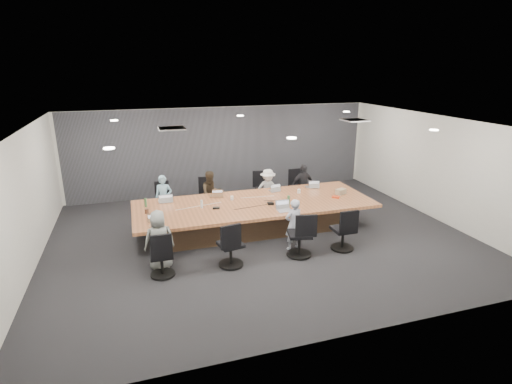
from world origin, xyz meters
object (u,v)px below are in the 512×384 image
object	(u,v)px
canvas_bag	(341,192)
laptop_2	(274,190)
chair_6	(299,238)
laptop_6	(285,211)
laptop_0	(165,201)
person_3	(303,185)
snack_packet	(336,197)
conference_table	(255,215)
mug_brown	(147,211)
chair_0	(163,204)
chair_7	(343,233)
laptop_1	(215,196)
laptop_4	(157,225)
chair_4	(162,258)
stapler	(271,204)
bottle_green_left	(146,203)
bottle_green_right	(289,200)
person_6	(294,224)
chair_1	(209,199)
chair_3	(298,189)
chair_2	(264,192)
person_2	(268,190)
person_1	(211,194)
laptop_3	(311,187)
bottle_clear	(202,204)
person_4	(159,240)
chair_5	(231,248)
person_0	(164,198)

from	to	relation	value
canvas_bag	laptop_2	bearing A→B (deg)	152.46
chair_6	laptop_6	bearing A→B (deg)	103.01
laptop_0	person_3	world-z (taller)	person_3
laptop_0	snack_packet	bearing A→B (deg)	166.40
conference_table	chair_6	distance (m)	1.77
conference_table	mug_brown	bearing A→B (deg)	179.52
chair_0	canvas_bag	bearing A→B (deg)	158.24
chair_6	chair_7	bearing A→B (deg)	13.01
laptop_1	laptop_4	bearing A→B (deg)	57.72
chair_4	person_3	bearing A→B (deg)	35.57
conference_table	stapler	distance (m)	0.58
laptop_4	laptop_0	bearing A→B (deg)	88.20
chair_0	chair_7	bearing A→B (deg)	136.71
conference_table	laptop_6	world-z (taller)	laptop_6
bottle_green_left	canvas_bag	xyz separation A→B (m)	(5.07, -0.53, -0.04)
bottle_green_right	conference_table	bearing A→B (deg)	151.06
laptop_4	person_6	world-z (taller)	person_6
chair_1	chair_6	distance (m)	3.66
chair_0	chair_4	size ratio (longest dim) A/B	0.95
chair_1	chair_3	world-z (taller)	chair_3
chair_2	chair_6	distance (m)	3.41
person_2	laptop_1	bearing A→B (deg)	-159.03
person_1	mug_brown	distance (m)	2.24
laptop_2	person_3	xyz separation A→B (m)	(1.10, 0.55, -0.11)
person_2	canvas_bag	xyz separation A→B (m)	(1.60, -1.39, 0.21)
chair_2	person_2	xyz separation A→B (m)	(-0.00, -0.35, 0.18)
chair_6	person_1	xyz separation A→B (m)	(-1.35, 3.05, 0.21)
laptop_3	canvas_bag	size ratio (longest dim) A/B	1.13
person_6	snack_packet	bearing A→B (deg)	-156.72
laptop_0	chair_4	bearing A→B (deg)	82.99
stapler	person_6	bearing A→B (deg)	-69.30
laptop_4	bottle_clear	world-z (taller)	bottle_clear
laptop_4	mug_brown	size ratio (longest dim) A/B	2.80
laptop_4	person_4	bearing A→B (deg)	-80.15
person_6	mug_brown	xyz separation A→B (m)	(-3.15, 1.37, 0.19)
chair_7	person_2	bearing A→B (deg)	104.53
conference_table	bottle_green_right	xyz separation A→B (m)	(0.75, -0.41, 0.46)
chair_4	laptop_4	size ratio (longest dim) A/B	2.43
chair_3	bottle_clear	xyz separation A→B (m)	(-3.27, -1.68, 0.43)
chair_2	laptop_6	size ratio (longest dim) A/B	2.48
mug_brown	chair_5	bearing A→B (deg)	-47.32
person_0	snack_packet	xyz separation A→B (m)	(4.29, -1.63, 0.13)
person_6	person_1	bearing A→B (deg)	-73.27
person_1	person_6	world-z (taller)	person_1
conference_table	mug_brown	distance (m)	2.68
chair_1	chair_4	distance (m)	3.77
person_6	bottle_green_right	size ratio (longest dim) A/B	5.11
chair_7	canvas_bag	xyz separation A→B (m)	(0.84, 1.66, 0.40)
chair_4	chair_6	xyz separation A→B (m)	(2.98, 0.00, 0.05)
bottle_green_left	stapler	distance (m)	3.08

